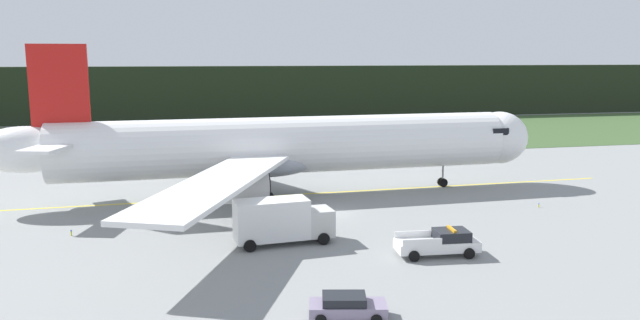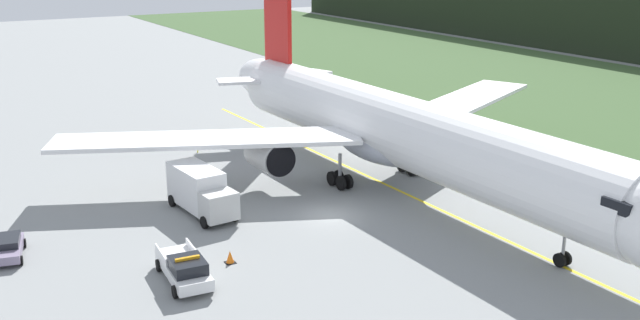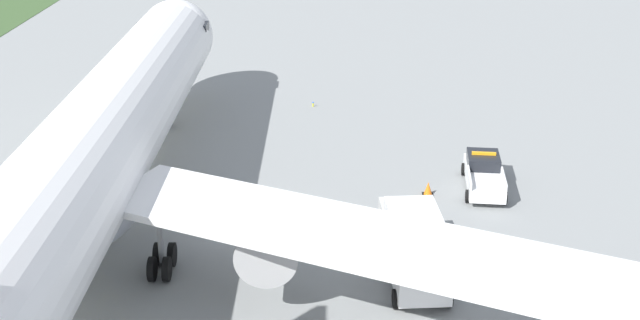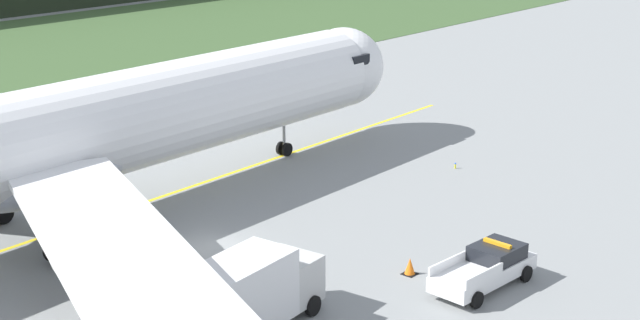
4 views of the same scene
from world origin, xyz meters
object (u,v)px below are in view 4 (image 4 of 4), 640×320
airliner (64,139)px  ops_pickup_truck (486,267)px  apron_cone (410,266)px  catering_truck (247,294)px

airliner → ops_pickup_truck: size_ratio=9.28×
ops_pickup_truck → apron_cone: ops_pickup_truck is taller
airliner → catering_truck: airliner is taller
apron_cone → catering_truck: bearing=169.8°
catering_truck → ops_pickup_truck: bearing=-25.9°
ops_pickup_truck → apron_cone: (-1.17, 3.40, -0.51)m
catering_truck → apron_cone: (9.23, -1.66, -1.41)m
ops_pickup_truck → catering_truck: catering_truck is taller
apron_cone → airliner: bearing=110.6°
catering_truck → airliner: bearing=80.4°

